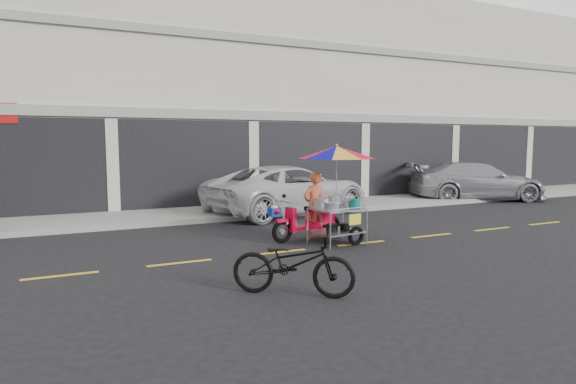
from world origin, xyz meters
name	(u,v)px	position (x,y,z in m)	size (l,w,h in m)	color
ground	(361,243)	(0.00, 0.00, 0.00)	(90.00, 90.00, 0.00)	black
sidewalk	(265,209)	(0.00, 5.50, 0.07)	(45.00, 3.00, 0.15)	gray
shophouse_block	(279,95)	(2.82, 10.59, 4.24)	(36.00, 8.11, 10.40)	beige
centerline	(361,243)	(0.00, 0.00, 0.00)	(42.00, 0.10, 0.01)	gold
white_pickup	(289,189)	(0.48, 4.70, 0.75)	(2.48, 5.39, 1.50)	silver
silver_pickup	(476,181)	(8.41, 4.70, 0.73)	(2.04, 5.02, 1.46)	#A3A5AA
near_bicycle	(293,263)	(-2.93, -2.57, 0.48)	(0.63, 1.82, 0.95)	black
food_vendor_rig	(328,180)	(-0.58, 0.49, 1.38)	(2.35, 1.88, 2.19)	black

